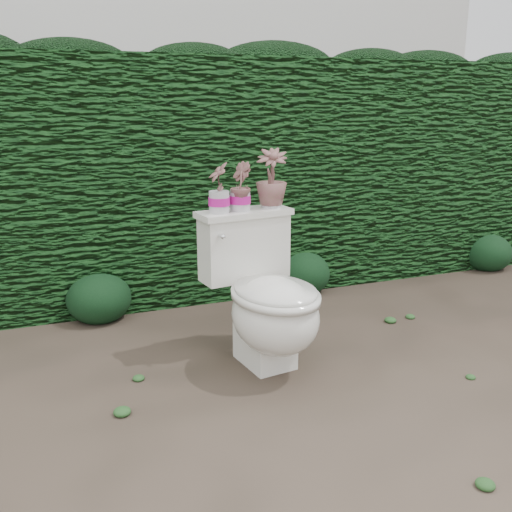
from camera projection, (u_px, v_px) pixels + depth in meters
name	position (u px, v px, depth m)	size (l,w,h in m)	color
ground	(268.00, 375.00, 2.85)	(60.00, 60.00, 0.00)	brown
hedge	(185.00, 176.00, 4.08)	(8.00, 1.00, 1.60)	#1B4F1A
house_wall	(147.00, 50.00, 7.93)	(8.00, 3.50, 4.00)	silver
toilet	(267.00, 300.00, 2.88)	(0.55, 0.73, 0.78)	white
potted_plant_left	(219.00, 189.00, 2.87)	(0.13, 0.09, 0.24)	#31621E
potted_plant_center	(240.00, 188.00, 2.92)	(0.13, 0.10, 0.24)	#31621E
potted_plant_right	(271.00, 180.00, 3.00)	(0.17, 0.17, 0.30)	#31621E
liriope_clump_1	(99.00, 294.00, 3.56)	(0.40, 0.40, 0.32)	#123517
liriope_clump_2	(302.00, 269.00, 4.07)	(0.40, 0.40, 0.32)	#123517
liriope_clump_3	(487.00, 249.00, 4.63)	(0.39, 0.39, 0.31)	#123517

